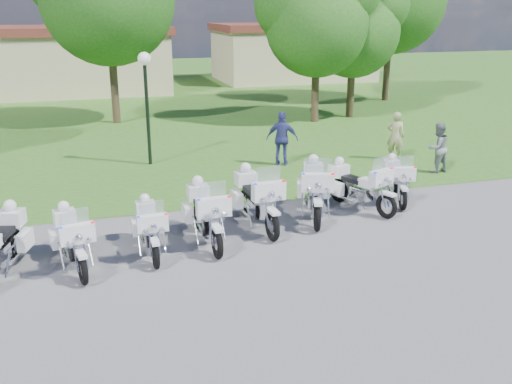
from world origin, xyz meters
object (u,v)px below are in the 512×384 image
object	(u,v)px
motorcycle_1	(72,238)
bystander_a	(396,136)
lamp_post	(146,80)
bystander_c	(282,139)
motorcycle_6	(358,185)
motorcycle_7	(396,179)
motorcycle_2	(149,227)
motorcycle_4	(256,198)
motorcycle_3	(206,212)
motorcycle_5	(315,189)
bystander_b	(437,148)

from	to	relation	value
motorcycle_1	bystander_a	xyz separation A→B (m)	(11.00, 5.97, 0.23)
lamp_post	bystander_c	distance (m)	5.02
motorcycle_6	motorcycle_7	size ratio (longest dim) A/B	1.07
motorcycle_2	motorcycle_4	bearing A→B (deg)	-162.31
motorcycle_2	bystander_c	distance (m)	8.10
motorcycle_1	motorcycle_3	bearing A→B (deg)	179.70
motorcycle_2	bystander_a	distance (m)	10.96
motorcycle_5	motorcycle_6	xyz separation A→B (m)	(1.35, 0.18, -0.08)
motorcycle_4	bystander_a	xyz separation A→B (m)	(6.61, 4.78, 0.14)
motorcycle_1	motorcycle_7	distance (m)	8.98
bystander_b	motorcycle_4	bearing A→B (deg)	11.07
motorcycle_5	bystander_a	size ratio (longest dim) A/B	1.47
bystander_a	motorcycle_3	bearing A→B (deg)	73.92
bystander_c	motorcycle_6	bearing A→B (deg)	121.72
motorcycle_1	lamp_post	bearing A→B (deg)	-118.67
motorcycle_1	motorcycle_7	size ratio (longest dim) A/B	1.06
motorcycle_6	bystander_a	distance (m)	5.66
motorcycle_6	motorcycle_7	xyz separation A→B (m)	(1.37, 0.38, -0.06)
motorcycle_4	motorcycle_7	world-z (taller)	motorcycle_4
motorcycle_2	motorcycle_6	world-z (taller)	motorcycle_6
motorcycle_1	motorcycle_5	size ratio (longest dim) A/B	0.88
motorcycle_4	bystander_c	xyz separation A→B (m)	(2.50, 5.25, 0.20)
motorcycle_6	motorcycle_1	bearing A→B (deg)	-9.36
motorcycle_7	lamp_post	xyz separation A→B (m)	(-6.25, 5.88, 2.31)
motorcycle_2	motorcycle_7	world-z (taller)	motorcycle_7
motorcycle_1	motorcycle_2	size ratio (longest dim) A/B	1.05
bystander_a	motorcycle_5	bearing A→B (deg)	82.47
motorcycle_2	bystander_b	world-z (taller)	bystander_b
motorcycle_5	motorcycle_7	world-z (taller)	motorcycle_5
motorcycle_2	motorcycle_7	size ratio (longest dim) A/B	1.01
motorcycle_6	bystander_c	distance (m)	4.86
motorcycle_3	motorcycle_7	world-z (taller)	motorcycle_3
motorcycle_1	motorcycle_4	world-z (taller)	motorcycle_4
motorcycle_5	motorcycle_6	distance (m)	1.36
motorcycle_5	motorcycle_7	xyz separation A→B (m)	(2.72, 0.56, -0.13)
motorcycle_5	motorcycle_6	size ratio (longest dim) A/B	1.13
motorcycle_7	bystander_b	world-z (taller)	bystander_b
bystander_b	bystander_c	bearing A→B (deg)	-38.21
bystander_a	bystander_b	bearing A→B (deg)	144.46
motorcycle_6	motorcycle_4	bearing A→B (deg)	-13.66
lamp_post	motorcycle_7	bearing A→B (deg)	-43.27
motorcycle_1	motorcycle_6	world-z (taller)	motorcycle_6
motorcycle_4	motorcycle_5	bearing A→B (deg)	-175.39
motorcycle_5	bystander_b	xyz separation A→B (m)	(5.43, 2.68, 0.09)
bystander_c	motorcycle_2	bearing A→B (deg)	75.29
motorcycle_2	motorcycle_3	distance (m)	1.36
motorcycle_1	bystander_a	size ratio (longest dim) A/B	1.29
motorcycle_1	bystander_a	distance (m)	12.51
motorcycle_2	bystander_a	size ratio (longest dim) A/B	1.22
motorcycle_2	motorcycle_3	size ratio (longest dim) A/B	0.85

